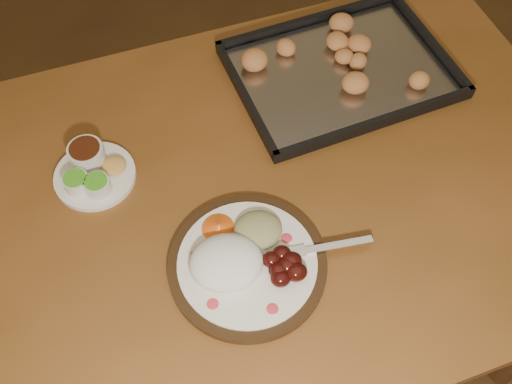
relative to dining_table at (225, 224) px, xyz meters
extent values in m
plane|color=brown|center=(0.30, -0.20, -0.65)|extent=(4.00, 4.00, 0.00)
cube|color=brown|center=(0.00, 0.00, 0.08)|extent=(1.65, 1.18, 0.04)
cylinder|color=#512F18|center=(0.59, 0.51, -0.30)|extent=(0.07, 0.07, 0.71)
cylinder|color=black|center=(0.03, -0.15, 0.11)|extent=(0.28, 0.28, 0.02)
cylinder|color=white|center=(0.03, -0.15, 0.11)|extent=(0.25, 0.25, 0.01)
ellipsoid|color=#D53341|center=(-0.04, -0.21, 0.12)|extent=(0.02, 0.02, 0.00)
ellipsoid|color=#D53341|center=(0.06, -0.24, 0.12)|extent=(0.02, 0.02, 0.00)
ellipsoid|color=#D53341|center=(0.10, -0.11, 0.12)|extent=(0.02, 0.02, 0.00)
ellipsoid|color=#D53341|center=(-0.06, -0.12, 0.12)|extent=(0.02, 0.02, 0.00)
ellipsoid|color=white|center=(-0.01, -0.15, 0.13)|extent=(0.14, 0.12, 0.06)
ellipsoid|color=#410D09|center=(0.08, -0.18, 0.13)|extent=(0.04, 0.03, 0.03)
ellipsoid|color=#410D09|center=(0.10, -0.16, 0.13)|extent=(0.04, 0.03, 0.03)
ellipsoid|color=#410D09|center=(0.09, -0.15, 0.13)|extent=(0.04, 0.03, 0.03)
ellipsoid|color=#410D09|center=(0.11, -0.18, 0.13)|extent=(0.04, 0.03, 0.03)
ellipsoid|color=#410D09|center=(0.07, -0.15, 0.13)|extent=(0.04, 0.03, 0.03)
ellipsoid|color=#410D09|center=(0.09, -0.17, 0.13)|extent=(0.04, 0.03, 0.03)
ellipsoid|color=#410D09|center=(0.08, -0.19, 0.13)|extent=(0.04, 0.03, 0.03)
ellipsoid|color=tan|center=(0.05, -0.09, 0.13)|extent=(0.09, 0.09, 0.04)
cone|color=orange|center=(-0.01, -0.08, 0.13)|extent=(0.08, 0.08, 0.03)
cube|color=white|center=(0.19, -0.14, 0.12)|extent=(0.14, 0.02, 0.00)
cube|color=white|center=(0.11, -0.14, 0.12)|extent=(0.04, 0.02, 0.00)
cylinder|color=white|center=(0.09, -0.15, 0.12)|extent=(0.03, 0.00, 0.00)
cylinder|color=white|center=(0.09, -0.15, 0.12)|extent=(0.03, 0.00, 0.00)
cylinder|color=white|center=(0.09, -0.14, 0.12)|extent=(0.03, 0.00, 0.00)
cylinder|color=white|center=(0.09, -0.13, 0.12)|extent=(0.03, 0.00, 0.00)
cylinder|color=white|center=(-0.24, 0.08, 0.10)|extent=(0.16, 0.16, 0.01)
cylinder|color=silver|center=(-0.27, 0.06, 0.12)|extent=(0.05, 0.05, 0.03)
cylinder|color=#47A521|center=(-0.27, 0.06, 0.14)|extent=(0.04, 0.04, 0.00)
cylinder|color=silver|center=(-0.23, 0.05, 0.12)|extent=(0.05, 0.05, 0.03)
cylinder|color=#47A521|center=(-0.23, 0.05, 0.14)|extent=(0.04, 0.04, 0.00)
cylinder|color=silver|center=(-0.25, 0.12, 0.13)|extent=(0.07, 0.07, 0.04)
cylinder|color=#3A180A|center=(-0.25, 0.12, 0.15)|extent=(0.06, 0.06, 0.00)
ellipsoid|color=gold|center=(-0.20, 0.09, 0.12)|extent=(0.05, 0.05, 0.02)
cube|color=black|center=(0.29, 0.28, 0.10)|extent=(0.53, 0.44, 0.01)
cube|color=black|center=(0.25, 0.44, 0.12)|extent=(0.45, 0.12, 0.02)
cube|color=black|center=(0.33, 0.13, 0.12)|extent=(0.45, 0.12, 0.02)
cube|color=black|center=(0.51, 0.34, 0.12)|extent=(0.09, 0.33, 0.02)
cube|color=black|center=(0.07, 0.23, 0.12)|extent=(0.09, 0.33, 0.02)
cube|color=silver|center=(0.29, 0.28, 0.11)|extent=(0.49, 0.40, 0.00)
ellipsoid|color=#DF894E|center=(0.35, 0.30, 0.13)|extent=(0.05, 0.05, 0.04)
ellipsoid|color=#DF894E|center=(0.37, 0.35, 0.13)|extent=(0.07, 0.07, 0.04)
ellipsoid|color=#DF894E|center=(0.28, 0.38, 0.13)|extent=(0.06, 0.06, 0.04)
ellipsoid|color=#DF894E|center=(0.21, 0.31, 0.13)|extent=(0.07, 0.07, 0.04)
ellipsoid|color=#DF894E|center=(0.19, 0.29, 0.13)|extent=(0.06, 0.06, 0.04)
ellipsoid|color=#DF894E|center=(0.24, 0.26, 0.13)|extent=(0.06, 0.06, 0.04)
ellipsoid|color=#DF894E|center=(0.25, 0.21, 0.13)|extent=(0.07, 0.07, 0.04)
ellipsoid|color=#DF894E|center=(0.33, 0.19, 0.13)|extent=(0.06, 0.06, 0.04)
ellipsoid|color=#DF894E|center=(0.41, 0.28, 0.13)|extent=(0.07, 0.07, 0.04)
camera|label=1|loc=(-0.02, -0.57, 1.02)|focal=40.00mm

